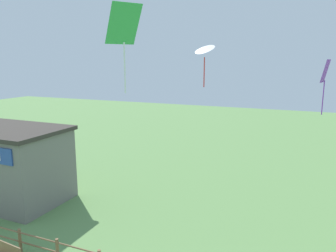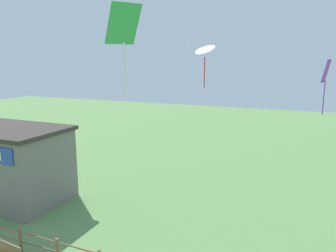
# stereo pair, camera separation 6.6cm
# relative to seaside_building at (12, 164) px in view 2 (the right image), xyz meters

# --- Properties ---
(seaside_building) EXTENTS (6.75, 4.67, 4.63)m
(seaside_building) POSITION_rel_seaside_building_xyz_m (0.00, 0.00, 0.00)
(seaside_building) COLOR slate
(seaside_building) RESTS_ON ground_plane
(kite_purple_streamer) EXTENTS (0.44, 0.86, 2.71)m
(kite_purple_streamer) POSITION_rel_seaside_building_xyz_m (17.28, 3.78, 5.55)
(kite_purple_streamer) COLOR purple
(kite_green_diamond) EXTENTS (1.16, 1.22, 2.70)m
(kite_green_diamond) POSITION_rel_seaside_building_xyz_m (11.22, -4.99, 7.20)
(kite_green_diamond) COLOR green
(kite_white_delta) EXTENTS (1.19, 1.16, 1.94)m
(kite_white_delta) POSITION_rel_seaside_building_xyz_m (12.20, 0.35, 6.75)
(kite_white_delta) COLOR white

